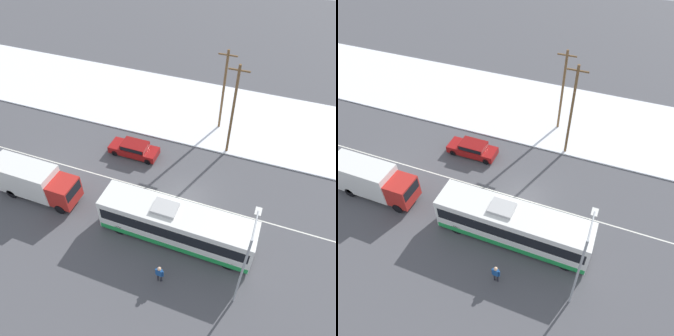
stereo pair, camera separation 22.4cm
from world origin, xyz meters
TOP-DOWN VIEW (x-y plane):
  - ground_plane at (0.00, 0.00)m, footprint 120.00×120.00m
  - snow_lot at (0.00, 13.14)m, footprint 80.00×12.54m
  - lane_marking_center at (0.00, 0.00)m, footprint 60.00×0.12m
  - city_bus at (0.55, -3.86)m, footprint 11.50×2.57m
  - box_truck at (-11.95, -3.91)m, footprint 7.44×2.30m
  - sedan_car at (-6.41, 3.72)m, footprint 4.75×1.80m
  - pedestrian_at_stop at (0.71, -7.57)m, footprint 0.60×0.27m
  - streetlamp at (5.75, -6.68)m, footprint 0.36×2.47m
  - utility_pole_roadside at (1.84, 7.34)m, footprint 1.80×0.24m
  - utility_pole_snowlot at (0.15, 10.93)m, footprint 1.80×0.24m

SIDE VIEW (x-z plane):
  - ground_plane at x=0.00m, z-range 0.00..0.00m
  - lane_marking_center at x=0.00m, z-range 0.00..0.00m
  - snow_lot at x=0.00m, z-range 0.00..0.12m
  - sedan_car at x=-6.41m, z-range 0.07..1.46m
  - pedestrian_at_stop at x=0.71m, z-range 0.19..1.87m
  - city_bus at x=0.55m, z-range -0.04..3.23m
  - box_truck at x=-11.95m, z-range 0.16..3.29m
  - streetlamp at x=5.75m, z-range 0.94..7.97m
  - utility_pole_snowlot at x=0.15m, z-range 0.19..8.77m
  - utility_pole_roadside at x=1.84m, z-range 0.19..9.33m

